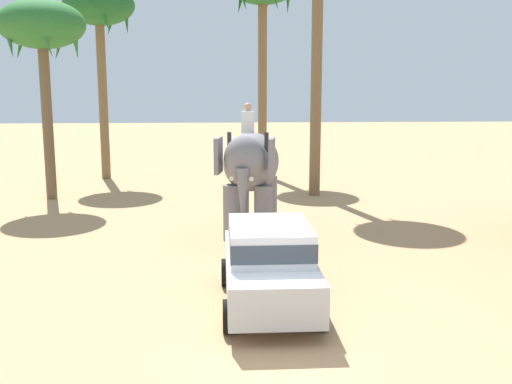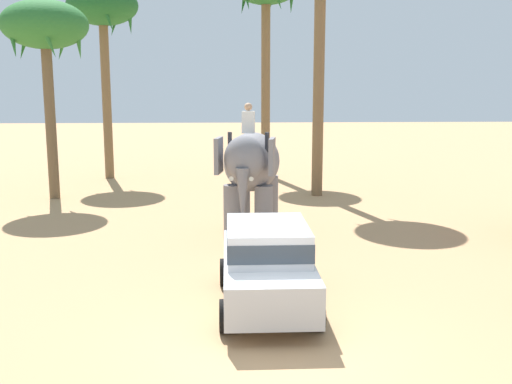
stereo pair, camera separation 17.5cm
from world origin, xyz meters
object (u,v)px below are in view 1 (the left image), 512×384
elephant_with_mahout (250,168)px  palm_tree_left_of_road (99,11)px  palm_tree_far_back (42,30)px  car_sedan_foreground (269,261)px

elephant_with_mahout → palm_tree_left_of_road: size_ratio=0.45×
palm_tree_far_back → elephant_with_mahout: bearing=-39.7°
car_sedan_foreground → palm_tree_far_back: (-7.48, 11.92, 5.45)m
car_sedan_foreground → elephant_with_mahout: elephant_with_mahout is taller
palm_tree_left_of_road → palm_tree_far_back: 5.36m
car_sedan_foreground → palm_tree_left_of_road: (-6.32, 17.00, 6.68)m
elephant_with_mahout → palm_tree_left_of_road: palm_tree_left_of_road is taller
elephant_with_mahout → palm_tree_left_of_road: 14.02m
palm_tree_left_of_road → palm_tree_far_back: palm_tree_left_of_road is taller
elephant_with_mahout → palm_tree_far_back: (-7.41, 6.15, 4.38)m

